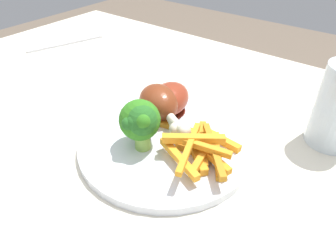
{
  "coord_description": "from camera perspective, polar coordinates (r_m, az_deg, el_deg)",
  "views": [
    {
      "loc": [
        -0.18,
        0.27,
        1.02
      ],
      "look_at": [
        0.03,
        -0.0,
        0.77
      ],
      "focal_mm": 32.3,
      "sensor_mm": 36.0,
      "label": 1
    }
  ],
  "objects": [
    {
      "name": "chicken_drumstick_extra",
      "position": [
        0.47,
        -1.58,
        4.31
      ],
      "size": [
        0.12,
        0.09,
        0.05
      ],
      "color": "#541E0F",
      "rests_on": "dinner_plate"
    },
    {
      "name": "dinner_plate",
      "position": [
        0.44,
        0.0,
        -2.71
      ],
      "size": [
        0.25,
        0.25,
        0.01
      ],
      "primitive_type": "cylinder",
      "color": "silver",
      "rests_on": "dining_table"
    },
    {
      "name": "chicken_drumstick_near",
      "position": [
        0.48,
        0.04,
        4.88
      ],
      "size": [
        0.08,
        0.13,
        0.05
      ],
      "color": "maroon",
      "rests_on": "dinner_plate"
    },
    {
      "name": "broccoli_floret_middle",
      "position": [
        0.39,
        -5.37,
        0.66
      ],
      "size": [
        0.05,
        0.05,
        0.07
      ],
      "color": "#87B74C",
      "rests_on": "dinner_plate"
    },
    {
      "name": "carrot_fries_pile",
      "position": [
        0.41,
        5.99,
        -3.78
      ],
      "size": [
        0.15,
        0.13,
        0.03
      ],
      "color": "orange",
      "rests_on": "dinner_plate"
    },
    {
      "name": "fork",
      "position": [
        0.82,
        -18.7,
        14.52
      ],
      "size": [
        0.07,
        0.18,
        0.0
      ],
      "primitive_type": "cube",
      "rotation": [
        0.0,
        0.0,
        1.25
      ],
      "color": "silver",
      "rests_on": "dining_table"
    },
    {
      "name": "dining_table",
      "position": [
        0.5,
        2.22,
        -13.37
      ],
      "size": [
        1.28,
        0.81,
        0.74
      ],
      "color": "silver",
      "rests_on": "ground_plane"
    },
    {
      "name": "broccoli_floret_front",
      "position": [
        0.4,
        -5.15,
        1.09
      ],
      "size": [
        0.06,
        0.06,
        0.07
      ],
      "color": "#75BA58",
      "rests_on": "dinner_plate"
    },
    {
      "name": "chicken_drumstick_far",
      "position": [
        0.48,
        -0.74,
        4.26
      ],
      "size": [
        0.11,
        0.1,
        0.04
      ],
      "color": "#542011",
      "rests_on": "dinner_plate"
    }
  ]
}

